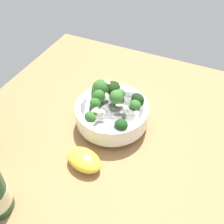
{
  "coord_description": "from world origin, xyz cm",
  "views": [
    {
      "loc": [
        -18.6,
        40.88,
        49.05
      ],
      "look_at": [
        0.64,
        -0.99,
        4.0
      ],
      "focal_mm": 43.32,
      "sensor_mm": 36.0,
      "label": 1
    }
  ],
  "objects": [
    {
      "name": "ground_plane",
      "position": [
        0.0,
        0.0,
        -1.92
      ],
      "size": [
        70.53,
        70.53,
        3.83
      ],
      "primitive_type": "cube",
      "color": "#996D42"
    },
    {
      "name": "bowl_of_broccoli",
      "position": [
        0.9,
        -1.3,
        4.21
      ],
      "size": [
        17.34,
        17.34,
        10.43
      ],
      "color": "white",
      "rests_on": "ground_plane"
    },
    {
      "name": "lemon_wedge",
      "position": [
        0.89,
        12.66,
        1.83
      ],
      "size": [
        9.12,
        6.97,
        3.65
      ],
      "primitive_type": "ellipsoid",
      "rotation": [
        0.0,
        0.0,
        2.93
      ],
      "color": "yellow",
      "rests_on": "ground_plane"
    }
  ]
}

